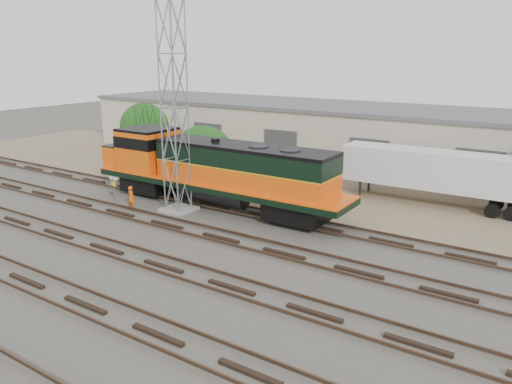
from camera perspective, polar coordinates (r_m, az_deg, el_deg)
The scene contains 11 objects.
ground at distance 26.41m, azimuth -6.02°, elevation -6.36°, with size 140.00×140.00×0.00m, color #47423A.
dirt_strip at distance 38.56m, azimuth 8.19°, elevation 0.71°, with size 80.00×16.00×0.02m, color #726047.
tracks at distance 24.34m, azimuth -10.53°, elevation -8.33°, with size 80.00×20.40×0.28m.
warehouse at distance 45.20m, azimuth 12.75°, elevation 6.12°, with size 58.40×10.40×5.30m.
locomotive at distance 32.56m, azimuth -5.05°, elevation 2.64°, with size 18.69×3.28×4.49m.
signal_tower at distance 31.29m, azimuth -9.30°, elevation 9.03°, with size 1.92×1.92×13.02m.
sign_post at distance 34.43m, azimuth -15.95°, elevation 0.77°, with size 0.80×0.09×1.95m.
worker at distance 33.18m, azimuth -14.05°, elevation -0.67°, with size 0.58×0.38×1.60m, color #EF550D.
semi_trailer at distance 35.03m, azimuth 19.83°, elevation 2.22°, with size 11.80×2.56×3.62m.
tree_west at distance 45.36m, azimuth -12.56°, elevation 7.07°, with size 4.51×4.29×5.62m.
tree_mid at distance 37.79m, azimuth -5.96°, elevation 3.63°, with size 5.14×4.89×4.89m.
Camera 1 is at (15.68, -18.82, 9.89)m, focal length 35.00 mm.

